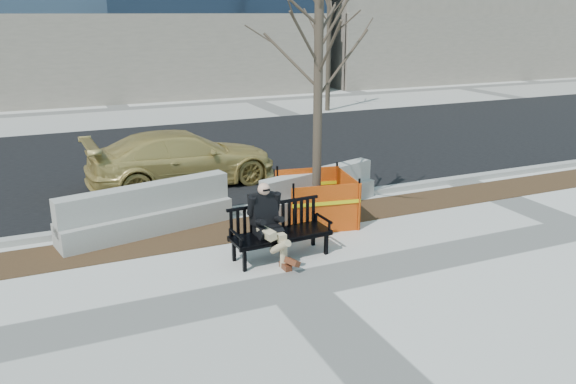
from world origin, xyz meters
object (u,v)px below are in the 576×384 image
at_px(bench, 281,257).
at_px(jersey_barrier_right, 318,207).
at_px(seated_man, 267,259).
at_px(tree_fence, 316,222).
at_px(jersey_barrier_left, 148,232).
at_px(sedan, 184,185).

xyz_separation_m(bench, jersey_barrier_right, (1.80, 2.17, 0.00)).
height_order(bench, seated_man, seated_man).
xyz_separation_m(tree_fence, jersey_barrier_right, (0.45, 0.82, 0.00)).
bearing_deg(bench, jersey_barrier_left, 128.30).
relative_size(seated_man, jersey_barrier_right, 0.45).
distance_m(jersey_barrier_left, jersey_barrier_right, 3.68).
distance_m(sedan, jersey_barrier_right, 3.62).
xyz_separation_m(seated_man, sedan, (-0.23, 4.96, 0.00)).
distance_m(bench, jersey_barrier_left, 2.83).
xyz_separation_m(seated_man, jersey_barrier_left, (-1.64, 2.08, 0.00)).
bearing_deg(bench, jersey_barrier_right, 47.06).
bearing_deg(seated_man, jersey_barrier_left, 124.90).
distance_m(seated_man, sedan, 4.97).
bearing_deg(seated_man, bench, -11.42).
xyz_separation_m(sedan, jersey_barrier_right, (2.26, -2.82, 0.00)).
height_order(sedan, jersey_barrier_left, sedan).
bearing_deg(tree_fence, jersey_barrier_left, 166.74).
bearing_deg(jersey_barrier_left, bench, -60.52).
relative_size(bench, tree_fence, 0.34).
relative_size(seated_man, tree_fence, 0.26).
xyz_separation_m(sedan, jersey_barrier_left, (-1.41, -2.88, 0.00)).
xyz_separation_m(bench, jersey_barrier_left, (-1.88, 2.11, 0.00)).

